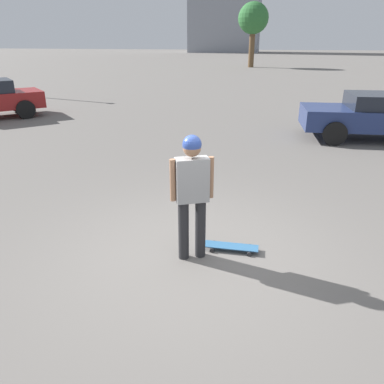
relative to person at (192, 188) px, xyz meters
name	(u,v)px	position (x,y,z in m)	size (l,w,h in m)	color
ground_plane	(192,256)	(0.00, 0.00, -1.02)	(220.00, 220.00, 0.00)	slate
person	(192,188)	(0.00, 0.00, 0.00)	(0.36, 0.53, 1.71)	#262628
skateboard	(231,247)	(-0.27, 0.51, -0.96)	(0.26, 0.77, 0.07)	#336693
car_parked_near	(378,115)	(-7.53, 4.02, -0.31)	(2.14, 4.34, 1.34)	navy
tree_distant	(253,19)	(-38.25, -1.49, 3.66)	(3.12, 3.12, 6.36)	brown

